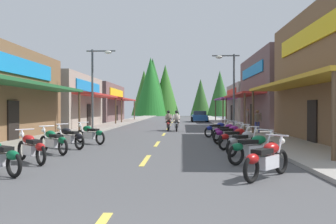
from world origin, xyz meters
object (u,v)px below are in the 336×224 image
motorcycle_parked_right_4 (230,134)px  motorcycle_parked_right_6 (218,129)px  motorcycle_parked_right_0 (267,158)px  motorcycle_parked_left_2 (53,141)px  parked_car_curbside (199,116)px  motorcycle_parked_right_1 (253,148)px  pedestrian_browsing (248,117)px  motorcycle_parked_left_3 (69,137)px  streetlamp_right (230,81)px  motorcycle_parked_left_4 (90,134)px  rider_cruising_trailing (169,122)px  streetlamp_left (97,78)px  pedestrian_by_shop (257,120)px  motorcycle_parked_right_3 (236,137)px  motorcycle_parked_right_5 (226,131)px  motorcycle_parked_left_1 (31,147)px  rider_cruising_lead (176,122)px  motorcycle_parked_right_2 (244,142)px

motorcycle_parked_right_4 → motorcycle_parked_right_6: 3.81m
motorcycle_parked_right_0 → motorcycle_parked_left_2: same height
motorcycle_parked_left_2 → parked_car_curbside: bearing=-60.8°
motorcycle_parked_right_1 → pedestrian_browsing: size_ratio=1.08×
motorcycle_parked_right_4 → motorcycle_parked_left_3: bearing=165.5°
streetlamp_right → pedestrian_browsing: size_ratio=3.35×
streetlamp_right → motorcycle_parked_left_4: bearing=-131.5°
motorcycle_parked_left_2 → motorcycle_parked_left_3: bearing=-49.1°
rider_cruising_trailing → pedestrian_browsing: pedestrian_browsing is taller
motorcycle_parked_right_0 → motorcycle_parked_right_4: same height
streetlamp_left → pedestrian_by_shop: (10.82, -0.71, -2.85)m
motorcycle_parked_right_3 → motorcycle_parked_left_2: size_ratio=1.04×
motorcycle_parked_right_4 → motorcycle_parked_right_6: bearing=60.9°
streetlamp_left → motorcycle_parked_left_2: (1.05, -10.69, -3.30)m
motorcycle_parked_right_4 → pedestrian_browsing: bearing=43.3°
motorcycle_parked_right_5 → pedestrian_by_shop: size_ratio=1.06×
motorcycle_parked_right_4 → motorcycle_parked_left_1: same height
motorcycle_parked_right_4 → motorcycle_parked_left_4: 6.75m
motorcycle_parked_right_4 → pedestrian_browsing: pedestrian_browsing is taller
motorcycle_parked_left_1 → motorcycle_parked_left_2: bearing=-42.3°
motorcycle_parked_right_3 → rider_cruising_lead: size_ratio=0.80×
motorcycle_parked_right_4 → motorcycle_parked_right_6: size_ratio=1.05×
motorcycle_parked_right_1 → motorcycle_parked_left_3: bearing=118.4°
motorcycle_parked_right_2 → motorcycle_parked_right_5: size_ratio=0.93×
motorcycle_parked_right_4 → motorcycle_parked_left_1: size_ratio=1.17×
motorcycle_parked_right_0 → motorcycle_parked_right_3: (0.21, 6.03, 0.00)m
pedestrian_browsing → motorcycle_parked_right_6: bearing=74.2°
motorcycle_parked_right_5 → motorcycle_parked_left_2: bearing=178.9°
motorcycle_parked_left_3 → streetlamp_right: bearing=-89.7°
rider_cruising_trailing → rider_cruising_lead: bearing=-130.3°
motorcycle_parked_right_3 → pedestrian_by_shop: 8.64m
motorcycle_parked_right_0 → motorcycle_parked_left_2: bearing=99.8°
rider_cruising_lead → parked_car_curbside: rider_cruising_lead is taller
motorcycle_parked_left_1 → rider_cruising_lead: (4.29, 15.14, 0.17)m
motorcycle_parked_right_2 → pedestrian_by_shop: pedestrian_by_shop is taller
motorcycle_parked_right_6 → motorcycle_parked_left_4: bearing=175.7°
motorcycle_parked_right_0 → motorcycle_parked_left_3: same height
motorcycle_parked_right_2 → rider_cruising_trailing: rider_cruising_trailing is taller
motorcycle_parked_right_3 → motorcycle_parked_left_3: bearing=141.1°
pedestrian_browsing → motorcycle_parked_left_1: bearing=67.1°
rider_cruising_lead → rider_cruising_trailing: size_ratio=1.00×
motorcycle_parked_right_0 → rider_cruising_lead: bearing=49.7°
motorcycle_parked_right_3 → motorcycle_parked_right_6: (-0.13, 5.98, 0.00)m
pedestrian_by_shop → motorcycle_parked_left_2: bearing=128.9°
pedestrian_browsing → motorcycle_parked_left_4: bearing=57.8°
streetlamp_right → motorcycle_parked_left_3: size_ratio=3.24×
motorcycle_parked_left_1 → pedestrian_by_shop: size_ratio=0.98×
parked_car_curbside → motorcycle_parked_right_6: bearing=179.2°
rider_cruising_lead → motorcycle_parked_right_1: bearing=-172.1°
motorcycle_parked_right_4 → rider_cruising_trailing: (-3.37, 9.57, 0.17)m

